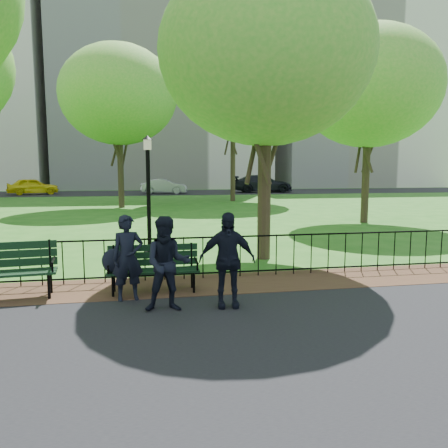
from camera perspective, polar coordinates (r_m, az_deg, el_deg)
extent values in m
plane|color=#256219|center=(7.31, -5.34, -11.19)|extent=(120.00, 120.00, 0.00)
cube|color=black|center=(4.24, -0.71, -25.67)|extent=(60.00, 9.20, 0.01)
cube|color=#3C2618|center=(8.74, -6.24, -8.01)|extent=(60.00, 1.60, 0.01)
cube|color=black|center=(41.97, -9.69, 4.04)|extent=(70.00, 9.00, 0.01)
cylinder|color=black|center=(9.04, -6.56, -1.88)|extent=(24.00, 0.04, 0.04)
cylinder|color=black|center=(9.19, -6.49, -6.56)|extent=(24.00, 0.04, 0.04)
cylinder|color=black|center=(9.12, -6.52, -4.54)|extent=(0.02, 0.02, 0.90)
cube|color=silver|center=(56.41, -8.09, 20.22)|extent=(24.00, 15.00, 30.00)
cube|color=white|center=(61.78, 15.78, 16.05)|extent=(20.00, 15.00, 24.00)
cube|color=black|center=(8.24, -9.18, -6.07)|extent=(1.69, 0.47, 0.04)
cube|color=black|center=(8.41, -9.25, -3.55)|extent=(1.69, 0.05, 0.42)
cylinder|color=black|center=(8.16, -14.32, -7.88)|extent=(0.05, 0.05, 0.42)
cylinder|color=black|center=(8.17, -3.96, -7.64)|extent=(0.05, 0.05, 0.42)
cylinder|color=black|center=(8.48, -14.15, -7.28)|extent=(0.05, 0.05, 0.42)
cylinder|color=black|center=(8.49, -4.20, -7.06)|extent=(0.05, 0.05, 0.42)
cylinder|color=black|center=(8.24, -14.77, -5.03)|extent=(0.04, 0.53, 0.04)
cylinder|color=black|center=(8.25, -3.65, -4.77)|extent=(0.04, 0.53, 0.04)
ellipsoid|color=black|center=(8.12, -14.28, -4.68)|extent=(0.40, 0.28, 0.44)
cube|color=black|center=(8.81, -27.20, -3.11)|extent=(1.91, 0.25, 0.48)
cylinder|color=black|center=(8.37, -21.90, -7.59)|extent=(0.05, 0.05, 0.48)
cylinder|color=black|center=(8.74, -21.68, -6.96)|extent=(0.05, 0.05, 0.48)
cylinder|color=black|center=(8.45, -21.42, -4.43)|extent=(0.11, 0.60, 0.04)
cylinder|color=black|center=(11.68, -9.66, -3.88)|extent=(0.25, 0.25, 0.14)
cylinder|color=black|center=(11.50, -9.81, 2.69)|extent=(0.11, 0.11, 2.82)
cube|color=beige|center=(11.48, -9.97, 10.18)|extent=(0.19, 0.19, 0.26)
cone|color=black|center=(11.49, -9.99, 11.06)|extent=(0.28, 0.28, 0.11)
cylinder|color=#2D2116|center=(11.13, 5.26, 3.38)|extent=(0.33, 0.33, 3.12)
ellipsoid|color=green|center=(11.44, 5.49, 21.31)|extent=(5.25, 5.25, 4.47)
cylinder|color=#2D2116|center=(19.58, 18.00, 5.24)|extent=(0.31, 0.31, 3.47)
ellipsoid|color=green|center=(19.85, 18.46, 16.62)|extent=(5.84, 5.84, 4.96)
cylinder|color=#2D2116|center=(26.47, -13.33, 6.41)|extent=(0.36, 0.36, 3.98)
ellipsoid|color=green|center=(26.80, -13.62, 16.08)|extent=(6.71, 6.71, 5.70)
cylinder|color=#2D2116|center=(30.99, 1.17, 7.91)|extent=(0.34, 0.34, 5.29)
ellipsoid|color=green|center=(31.63, 1.20, 18.83)|extent=(8.91, 8.91, 7.58)
imported|color=black|center=(7.81, -12.46, -4.33)|extent=(0.60, 0.45, 1.50)
imported|color=black|center=(7.10, -7.39, -5.20)|extent=(0.77, 0.43, 1.54)
imported|color=black|center=(7.25, 0.40, -4.69)|extent=(0.96, 0.46, 1.59)
imported|color=yellow|center=(41.97, -23.70, 4.53)|extent=(4.57, 2.94, 1.45)
imported|color=#93959A|center=(39.83, -7.80, 4.89)|extent=(4.28, 2.13, 1.35)
imported|color=black|center=(42.20, 5.04, 5.27)|extent=(5.82, 2.58, 1.66)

